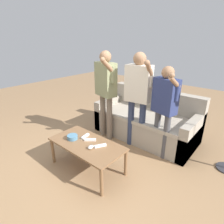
{
  "coord_description": "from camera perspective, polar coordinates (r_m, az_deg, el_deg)",
  "views": [
    {
      "loc": [
        1.6,
        -1.51,
        1.81
      ],
      "look_at": [
        -0.05,
        0.42,
        0.77
      ],
      "focal_mm": 29.52,
      "sensor_mm": 36.0,
      "label": 1
    }
  ],
  "objects": [
    {
      "name": "ground_plane",
      "position": [
        2.85,
        -4.99,
        -17.33
      ],
      "size": [
        12.0,
        12.0,
        0.0
      ],
      "primitive_type": "plane",
      "color": "#93704C"
    },
    {
      "name": "couch",
      "position": [
        3.62,
        10.71,
        -2.8
      ],
      "size": [
        1.88,
        0.91,
        0.87
      ],
      "color": "#9E9384",
      "rests_on": "ground"
    },
    {
      "name": "coffee_table",
      "position": [
        2.67,
        -7.8,
        -10.43
      ],
      "size": [
        1.08,
        0.55,
        0.43
      ],
      "color": "brown",
      "rests_on": "ground"
    },
    {
      "name": "snack_bowl",
      "position": [
        2.76,
        -12.16,
        -7.61
      ],
      "size": [
        0.15,
        0.15,
        0.06
      ],
      "primitive_type": "cylinder",
      "color": "teal",
      "rests_on": "coffee_table"
    },
    {
      "name": "game_remote_nunchuk",
      "position": [
        2.5,
        -6.56,
        -10.72
      ],
      "size": [
        0.06,
        0.09,
        0.05
      ],
      "color": "white",
      "rests_on": "coffee_table"
    },
    {
      "name": "player_left",
      "position": [
        3.27,
        -1.98,
        8.05
      ],
      "size": [
        0.46,
        0.42,
        1.61
      ],
      "color": "#756656",
      "rests_on": "ground"
    },
    {
      "name": "player_center",
      "position": [
        2.99,
        8.05,
        6.5
      ],
      "size": [
        0.5,
        0.34,
        1.61
      ],
      "color": "#2D3856",
      "rests_on": "ground"
    },
    {
      "name": "player_right",
      "position": [
        2.83,
        15.96,
        2.74
      ],
      "size": [
        0.42,
        0.37,
        1.44
      ],
      "color": "#47474C",
      "rests_on": "ground"
    },
    {
      "name": "game_remote_wand_near",
      "position": [
        2.78,
        -8.3,
        -7.42
      ],
      "size": [
        0.06,
        0.16,
        0.03
      ],
      "color": "white",
      "rests_on": "coffee_table"
    },
    {
      "name": "game_remote_wand_far",
      "position": [
        2.68,
        -6.78,
        -8.53
      ],
      "size": [
        0.15,
        0.13,
        0.03
      ],
      "color": "white",
      "rests_on": "coffee_table"
    },
    {
      "name": "game_remote_wand_spare",
      "position": [
        2.54,
        -3.62,
        -10.37
      ],
      "size": [
        0.11,
        0.16,
        0.03
      ],
      "color": "white",
      "rests_on": "coffee_table"
    }
  ]
}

